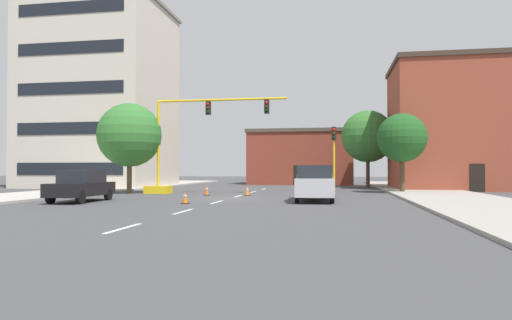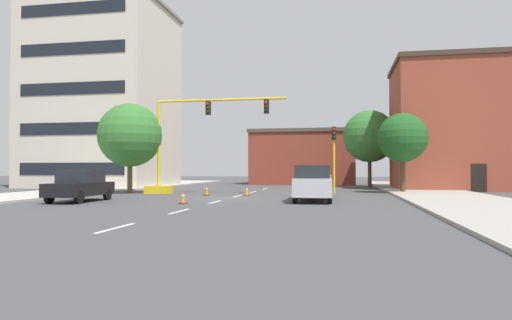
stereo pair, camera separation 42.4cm
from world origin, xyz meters
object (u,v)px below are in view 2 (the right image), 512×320
(tree_left_near, at_px, (130,135))
(pickup_truck_silver, at_px, (313,184))
(sedan_black_near_left, at_px, (80,185))
(traffic_cone_roadside_c, at_px, (247,191))
(tree_right_mid, at_px, (403,138))
(tree_right_far, at_px, (369,136))
(traffic_cone_roadside_a, at_px, (206,190))
(traffic_cone_roadside_b, at_px, (183,198))
(traffic_signal_gantry, at_px, (177,162))
(traffic_light_pole_right, at_px, (334,145))

(tree_left_near, xyz_separation_m, pickup_truck_silver, (13.71, -5.67, -3.29))
(sedan_black_near_left, xyz_separation_m, traffic_cone_roadside_c, (7.85, 7.12, -0.58))
(tree_left_near, distance_m, sedan_black_near_left, 9.12)
(tree_right_mid, distance_m, pickup_truck_silver, 11.59)
(tree_right_far, relative_size, sedan_black_near_left, 1.65)
(tree_right_mid, height_order, traffic_cone_roadside_c, tree_right_mid)
(tree_right_far, height_order, tree_left_near, tree_right_far)
(tree_right_far, height_order, sedan_black_near_left, tree_right_far)
(tree_right_far, bearing_deg, sedan_black_near_left, -126.44)
(traffic_cone_roadside_a, distance_m, traffic_cone_roadside_b, 7.45)
(traffic_signal_gantry, xyz_separation_m, sedan_black_near_left, (-2.28, -8.77, -1.43))
(traffic_signal_gantry, distance_m, traffic_light_pole_right, 11.44)
(tree_right_mid, bearing_deg, sedan_black_near_left, -146.82)
(traffic_light_pole_right, relative_size, sedan_black_near_left, 1.05)
(tree_right_far, bearing_deg, traffic_light_pole_right, -104.31)
(pickup_truck_silver, height_order, traffic_cone_roadside_b, pickup_truck_silver)
(traffic_light_pole_right, xyz_separation_m, pickup_truck_silver, (-1.07, -7.39, -2.55))
(sedan_black_near_left, bearing_deg, traffic_cone_roadside_a, 54.28)
(traffic_light_pole_right, relative_size, tree_right_far, 0.64)
(tree_right_far, distance_m, pickup_truck_silver, 20.89)
(tree_right_mid, height_order, pickup_truck_silver, tree_right_mid)
(sedan_black_near_left, bearing_deg, tree_right_far, 53.56)
(traffic_light_pole_right, bearing_deg, tree_right_far, 75.69)
(traffic_light_pole_right, bearing_deg, traffic_cone_roadside_b, -125.82)
(tree_left_near, bearing_deg, traffic_cone_roadside_c, -7.95)
(traffic_cone_roadside_c, bearing_deg, traffic_light_pole_right, 27.51)
(traffic_light_pole_right, height_order, traffic_cone_roadside_c, traffic_light_pole_right)
(pickup_truck_silver, xyz_separation_m, sedan_black_near_left, (-12.52, -2.72, -0.09))
(traffic_signal_gantry, distance_m, traffic_cone_roadside_a, 3.83)
(tree_right_far, bearing_deg, traffic_cone_roadside_c, -119.80)
(tree_right_far, xyz_separation_m, traffic_cone_roadside_c, (-8.96, -15.65, -4.66))
(traffic_cone_roadside_c, bearing_deg, tree_right_mid, 25.07)
(tree_right_far, relative_size, tree_left_near, 1.14)
(pickup_truck_silver, relative_size, traffic_cone_roadside_c, 8.67)
(traffic_signal_gantry, xyz_separation_m, tree_right_mid, (16.25, 3.35, 1.76))
(pickup_truck_silver, bearing_deg, traffic_cone_roadside_a, 149.94)
(tree_right_far, height_order, traffic_cone_roadside_b, tree_right_far)
(sedan_black_near_left, distance_m, traffic_cone_roadside_c, 10.62)
(tree_right_mid, height_order, tree_left_near, tree_left_near)
(traffic_signal_gantry, height_order, tree_right_far, tree_right_far)
(traffic_light_pole_right, bearing_deg, sedan_black_near_left, -143.34)
(traffic_cone_roadside_c, bearing_deg, traffic_signal_gantry, 163.53)
(traffic_signal_gantry, xyz_separation_m, pickup_truck_silver, (10.23, -6.05, -1.35))
(tree_right_mid, xyz_separation_m, tree_right_far, (-1.73, 10.65, 0.89))
(traffic_light_pole_right, relative_size, traffic_cone_roadside_c, 7.59)
(traffic_signal_gantry, distance_m, sedan_black_near_left, 9.17)
(tree_right_far, distance_m, sedan_black_near_left, 28.60)
(traffic_signal_gantry, bearing_deg, pickup_truck_silver, -30.60)
(traffic_light_pole_right, distance_m, sedan_black_near_left, 17.14)
(tree_left_near, distance_m, traffic_cone_roadside_b, 12.01)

